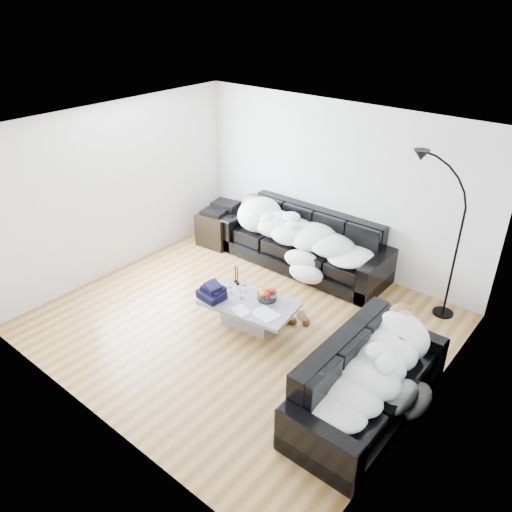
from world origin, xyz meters
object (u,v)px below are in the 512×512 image
Objects in this scene: sleeper_right at (371,364)px; candle_right at (238,276)px; coffee_table at (250,313)px; shoes at (294,318)px; wine_glass_a at (245,287)px; wine_glass_b at (231,288)px; wine_glass_c at (241,292)px; sofa_right at (369,380)px; sleeper_back at (303,231)px; floor_lamp at (456,252)px; candle_left at (235,274)px; av_cabinet at (222,226)px; fruit_bowl at (267,294)px; sofa_back at (304,241)px; stereo at (222,207)px.

candle_right is at bearing 75.31° from sleeper_right.
coffee_table is 0.62m from shoes.
candle_right is at bearing 158.73° from wine_glass_a.
wine_glass_b is (-0.33, -0.00, 0.26)m from coffee_table.
wine_glass_c is (-2.11, 0.39, -0.19)m from sleeper_right.
sofa_right reaches higher than shoes.
sleeper_back is at bearing 47.60° from sofa_right.
coffee_table is 2.83m from floor_lamp.
candle_left is 0.64× the size of shoes.
wine_glass_b is 0.38× the size of shoes.
sofa_right is at bearing -31.91° from av_cabinet.
sofa_right is 7.84× the size of fruit_bowl.
floor_lamp is (1.51, 1.47, 0.93)m from shoes.
sofa_back is 3.17m from sleeper_right.
sofa_right is at bearing -74.49° from floor_lamp.
sleeper_right is 4.07× the size of stereo.
coffee_table is 4.63× the size of candle_left.
sleeper_right is 4.45m from av_cabinet.
stereo is at bearing 164.26° from shoes.
candle_right reaches higher than wine_glass_b.
wine_glass_a is 0.37× the size of stereo.
sofa_back is 1.66m from av_cabinet.
wine_glass_c is 0.70× the size of candle_left.
stereo reaches higher than wine_glass_a.
stereo is (-1.79, 1.46, 0.20)m from wine_glass_a.
candle_right reaches higher than shoes.
sofa_back is 1.32× the size of sofa_right.
wine_glass_b is (-2.29, 0.39, 0.01)m from sofa_right.
wine_glass_a is (-2.17, 0.54, 0.02)m from sofa_right.
wine_glass_c is at bearing 79.59° from sofa_right.
candle_left is 0.07m from candle_right.
candle_left is 1.00× the size of candle_right.
sofa_right is 12.87× the size of wine_glass_a.
candle_right is at bearing -129.65° from floor_lamp.
av_cabinet is (-1.58, 1.38, -0.20)m from candle_right.
floor_lamp reaches higher than fruit_bowl.
stereo is (-1.65, -0.15, 0.19)m from sofa_back.
wine_glass_b is (0.02, -1.77, -0.01)m from sofa_back.
coffee_table is 7.89× the size of wine_glass_b.
wine_glass_c is 0.09× the size of floor_lamp.
sleeper_back is 8.78× the size of fruit_bowl.
sleeper_right is (0.00, -0.00, 0.22)m from sofa_right.
sleeper_right is at bearing -9.75° from wine_glass_b.
fruit_bowl is at bearing -3.29° from candle_right.
coffee_table is 1.47× the size of av_cabinet.
sleeper_back reaches higher than candle_left.
sleeper_right is at bearing -18.30° from shoes.
sleeper_back is 1.69m from av_cabinet.
sleeper_back is 1.31× the size of sleeper_right.
sofa_back is 3.16m from sofa_right.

